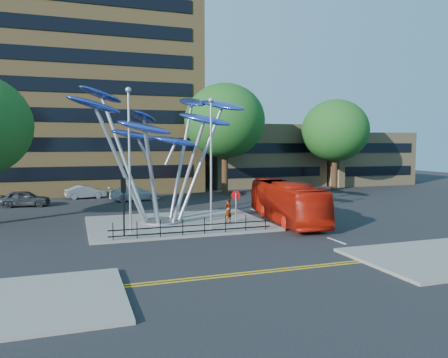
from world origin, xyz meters
name	(u,v)px	position (x,y,z in m)	size (l,w,h in m)	color
ground	(218,242)	(0.00, 0.00, 0.00)	(120.00, 120.00, 0.00)	black
traffic_island	(178,223)	(-1.00, 6.00, 0.07)	(12.00, 9.00, 0.15)	slate
double_yellow_near	(261,271)	(0.00, -6.00, 0.01)	(40.00, 0.12, 0.01)	gold
double_yellow_far	(264,273)	(0.00, -6.30, 0.01)	(40.00, 0.12, 0.01)	gold
brick_tower	(86,64)	(-6.00, 32.00, 15.00)	(25.00, 15.00, 30.00)	olive
low_building_near	(262,155)	(16.00, 30.00, 4.00)	(15.00, 8.00, 8.00)	#9E865D
low_building_far	(360,158)	(30.00, 28.00, 3.50)	(12.00, 8.00, 7.00)	#9E865D
tree_right	(225,121)	(8.00, 22.00, 8.04)	(8.80, 8.80, 12.11)	black
tree_far	(335,131)	(22.00, 22.00, 7.11)	(8.00, 8.00, 10.81)	black
leaf_sculpture	(159,125)	(-2.07, 6.68, 6.87)	(12.72, 9.54, 9.51)	#9EA0A5
street_lamp_left	(129,147)	(-4.50, 3.50, 5.36)	(0.36, 0.36, 8.80)	#9EA0A5
street_lamp_right	(211,151)	(0.50, 3.00, 5.09)	(0.36, 0.36, 8.30)	#9EA0A5
traffic_light_island	(123,195)	(-5.00, 2.50, 2.61)	(0.28, 0.18, 3.42)	black
no_entry_sign_island	(236,203)	(2.00, 2.52, 1.82)	(0.60, 0.10, 2.45)	#9EA0A5
pedestrian_railing_front	(194,228)	(-1.00, 1.70, 0.55)	(10.00, 0.06, 1.00)	black
red_bus	(287,202)	(6.60, 4.48, 1.44)	(2.42, 10.35, 2.88)	#B21608
pedestrian	(228,211)	(2.23, 4.64, 0.99)	(0.61, 0.40, 1.68)	gray
parked_car_left	(25,198)	(-11.89, 18.75, 0.72)	(1.71, 4.25, 1.45)	#3A3C41
parked_car_mid	(86,192)	(-6.65, 23.00, 0.66)	(1.40, 4.01, 1.32)	#AAABB1
parked_car_right	(134,193)	(-2.15, 19.77, 0.70)	(1.97, 4.85, 1.41)	silver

